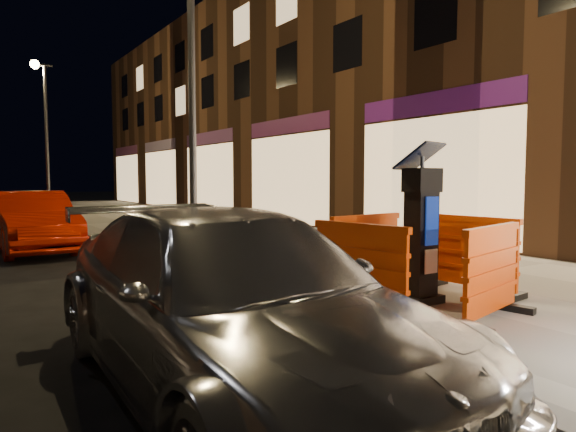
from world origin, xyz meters
TOP-DOWN VIEW (x-y plane):
  - ground_plane at (0.00, 0.00)m, footprint 120.00×120.00m
  - sidewalk at (3.00, 0.00)m, footprint 6.00×60.00m
  - kerb at (0.00, 0.00)m, footprint 0.30×60.00m
  - parking_kiosk at (1.51, -0.76)m, footprint 0.63×0.63m
  - barrier_front at (1.51, -1.71)m, footprint 1.36×0.80m
  - barrier_back at (1.51, 0.19)m, footprint 1.31×0.63m
  - barrier_kerbside at (0.56, -0.76)m, footprint 0.74×1.34m
  - barrier_bldgside at (2.46, -0.76)m, footprint 0.65×1.32m
  - car_silver at (-1.32, -1.44)m, footprint 2.02×4.77m
  - car_red at (-1.62, 7.60)m, footprint 1.58×4.11m
  - street_lamp_mid at (0.25, 3.00)m, footprint 0.12×0.12m
  - street_lamp_far at (0.25, 18.00)m, footprint 0.12×0.12m

SIDE VIEW (x-z plane):
  - ground_plane at x=0.00m, z-range 0.00..0.00m
  - car_silver at x=-1.32m, z-range -0.69..0.69m
  - car_red at x=-1.62m, z-range -0.67..0.67m
  - sidewalk at x=3.00m, z-range 0.00..0.15m
  - kerb at x=0.00m, z-range 0.00..0.15m
  - barrier_front at x=1.51m, z-range 0.15..1.14m
  - barrier_back at x=1.51m, z-range 0.15..1.14m
  - barrier_kerbside at x=0.56m, z-range 0.15..1.14m
  - barrier_bldgside at x=2.46m, z-range 0.15..1.14m
  - parking_kiosk at x=1.51m, z-range 0.15..1.93m
  - street_lamp_mid at x=0.25m, z-range 0.15..6.15m
  - street_lamp_far at x=0.25m, z-range 0.15..6.15m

